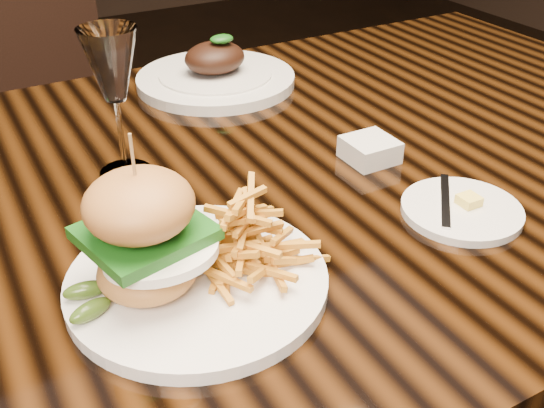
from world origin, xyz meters
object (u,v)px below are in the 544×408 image
dining_table (239,223)px  far_dish (216,75)px  burger_plate (193,248)px  chair_far (38,105)px  wine_glass (112,70)px

dining_table → far_dish: far_dish is taller
dining_table → burger_plate: burger_plate is taller
dining_table → chair_far: size_ratio=1.68×
dining_table → wine_glass: 0.26m
wine_glass → far_dish: wine_glass is taller
burger_plate → dining_table: bearing=52.2°
far_dish → chair_far: size_ratio=0.29×
far_dish → chair_far: chair_far is taller
burger_plate → chair_far: bearing=87.3°
dining_table → wine_glass: bearing=149.5°
wine_glass → burger_plate: bearing=-92.7°
burger_plate → chair_far: 1.11m
wine_glass → chair_far: 0.89m
chair_far → dining_table: bearing=-92.8°
dining_table → wine_glass: wine_glass is taller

